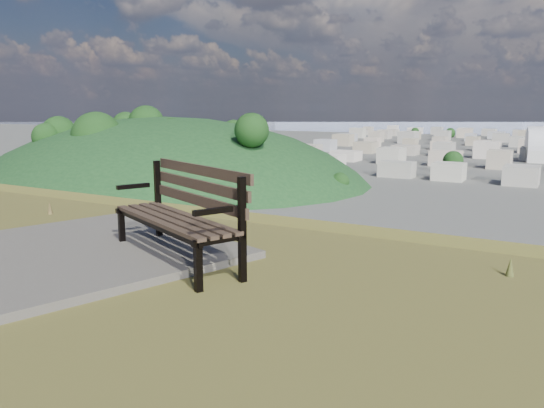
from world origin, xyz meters
The scene contains 4 objects.
park_bench centered at (-0.58, 2.05, 25.56)m, with size 1.96×1.32×0.99m.
gravel_patch centered at (-1.94, 1.02, 25.04)m, with size 2.93×4.19×0.08m, color slate.
green_wooded_hill centered at (-131.89, 152.21, 0.13)m, with size 180.89×144.71×90.45m.
city_trees centered at (-26.39, 319.00, 4.83)m, with size 406.52×387.20×9.98m.
Camera 1 is at (2.84, -2.08, 26.57)m, focal length 35.00 mm.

